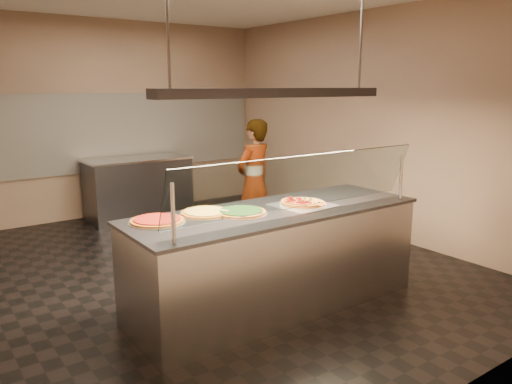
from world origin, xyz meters
TOP-DOWN VIEW (x-y plane):
  - ground at (0.00, 0.00)m, footprint 5.00×6.00m
  - wall_back at (0.00, 3.01)m, footprint 5.00×0.02m
  - wall_front at (0.00, -3.01)m, footprint 5.00×0.02m
  - wall_right at (2.51, 0.00)m, footprint 0.02×6.00m
  - tile_band at (0.00, 2.98)m, footprint 4.90×0.02m
  - serving_counter at (-0.06, -1.24)m, footprint 2.75×0.94m
  - sneeze_guard at (-0.06, -1.59)m, footprint 2.51×0.18m
  - perforated_tray at (0.22, -1.27)m, footprint 0.54×0.54m
  - half_pizza_pepperoni at (0.13, -1.27)m, footprint 0.24×0.43m
  - half_pizza_sausage at (0.32, -1.28)m, footprint 0.24×0.43m
  - pizza_spinach at (-0.41, -1.20)m, footprint 0.46×0.46m
  - pizza_cheese at (-0.66, -1.02)m, footprint 0.45×0.45m
  - pizza_tomato at (-1.12, -1.03)m, footprint 0.46×0.46m
  - pizza_spatula at (-0.50, -1.13)m, footprint 0.24×0.21m
  - prep_table at (0.18, 2.55)m, footprint 1.57×0.74m
  - worker at (0.96, 0.54)m, footprint 0.66×0.52m
  - heat_lamp_housing at (-0.06, -1.24)m, footprint 2.30×0.18m
  - lamp_rod_left at (-1.06, -1.24)m, footprint 0.02×0.02m
  - lamp_rod_right at (0.94, -1.24)m, footprint 0.02×0.02m

SIDE VIEW (x-z plane):
  - ground at x=0.00m, z-range -0.02..0.00m
  - serving_counter at x=-0.06m, z-range 0.00..0.93m
  - prep_table at x=0.18m, z-range 0.00..0.93m
  - worker at x=0.96m, z-range 0.00..1.60m
  - perforated_tray at x=0.22m, z-range 0.93..0.94m
  - pizza_cheese at x=-0.66m, z-range 0.93..0.96m
  - pizza_tomato at x=-1.12m, z-range 0.93..0.96m
  - pizza_spinach at x=-0.41m, z-range 0.93..0.96m
  - half_pizza_sausage at x=0.32m, z-range 0.94..0.98m
  - pizza_spatula at x=-0.50m, z-range 0.95..0.97m
  - half_pizza_pepperoni at x=0.13m, z-range 0.94..0.99m
  - sneeze_guard at x=-0.06m, z-range 0.96..1.49m
  - tile_band at x=0.00m, z-range 0.70..1.90m
  - wall_back at x=0.00m, z-range 0.00..3.00m
  - wall_front at x=0.00m, z-range 0.00..3.00m
  - wall_right at x=2.51m, z-range 0.00..3.00m
  - heat_lamp_housing at x=-0.06m, z-range 1.91..1.99m
  - lamp_rod_left at x=-1.06m, z-range 1.99..3.00m
  - lamp_rod_right at x=0.94m, z-range 1.99..3.00m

